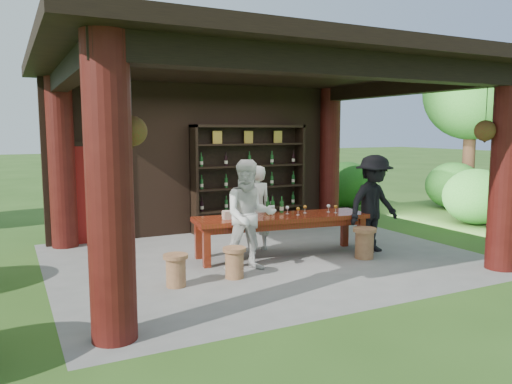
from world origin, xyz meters
name	(u,v)px	position (x,y,z in m)	size (l,w,h in m)	color
ground	(266,257)	(0.00, 0.00, 0.00)	(90.00, 90.00, 0.00)	#2D5119
pavilion	(255,139)	(-0.01, 0.43, 2.13)	(7.50, 6.00, 3.60)	slate
wine_shelf	(249,178)	(0.86, 2.45, 1.21)	(2.74, 0.42, 2.41)	black
tasting_table	(282,222)	(0.31, -0.02, 0.63)	(3.28, 1.22, 0.75)	#5C230D
stool_near_left	(234,262)	(-1.03, -0.89, 0.26)	(0.37, 0.37, 0.48)	brown
stool_near_right	(364,242)	(1.56, -0.84, 0.29)	(0.42, 0.42, 0.55)	brown
stool_far_left	(176,270)	(-1.97, -0.90, 0.26)	(0.37, 0.37, 0.48)	brown
host	(257,208)	(0.09, 0.56, 0.81)	(0.59, 0.39, 1.63)	silver
guest_woman	(250,215)	(-0.62, -0.59, 0.91)	(0.88, 0.69, 1.82)	silver
guest_man	(374,204)	(2.01, -0.52, 0.92)	(1.19, 0.68, 1.83)	black
table_bottles	(274,205)	(0.33, 0.30, 0.90)	(0.34, 0.16, 0.31)	#194C1E
table_glasses	(311,209)	(0.91, -0.07, 0.82)	(0.94, 0.38, 0.15)	silver
napkin_basket	(230,215)	(-0.66, 0.09, 0.82)	(0.26, 0.18, 0.14)	#BF6672
shrubs	(345,209)	(2.52, 1.02, 0.56)	(14.80, 8.08, 1.36)	#194C14
trees	(339,84)	(3.01, 2.03, 3.37)	(20.37, 10.31, 4.80)	#3F2819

